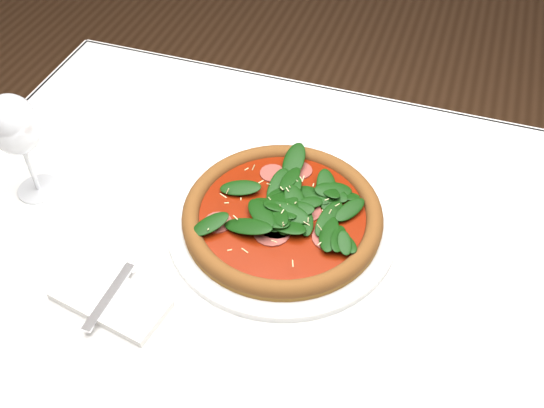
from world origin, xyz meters
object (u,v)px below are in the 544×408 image
(pizza, at_px, (282,213))
(napkin, at_px, (110,300))
(wine_glass, at_px, (15,127))
(plate, at_px, (282,221))

(pizza, height_order, napkin, pizza)
(pizza, height_order, wine_glass, wine_glass)
(napkin, bearing_deg, pizza, 49.64)
(plate, relative_size, wine_glass, 1.90)
(wine_glass, distance_m, napkin, 0.30)
(pizza, relative_size, napkin, 2.34)
(plate, distance_m, napkin, 0.28)
(napkin, bearing_deg, plate, 49.64)
(pizza, bearing_deg, wine_glass, -172.21)
(plate, xyz_separation_m, wine_glass, (-0.41, -0.06, 0.13))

